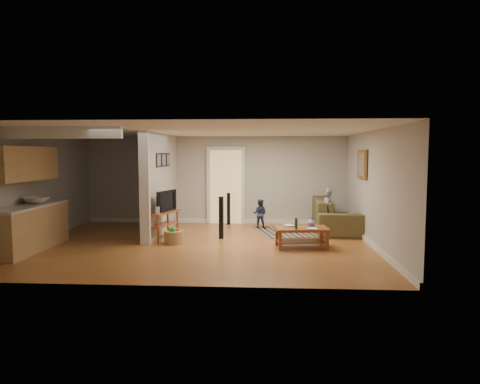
% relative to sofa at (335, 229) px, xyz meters
% --- Properties ---
extents(ground, '(7.50, 7.50, 0.00)m').
position_rel_sofa_xyz_m(ground, '(-3.30, -2.15, 0.00)').
color(ground, brown).
rests_on(ground, ground).
extents(room_shell, '(7.54, 6.02, 2.52)m').
position_rel_sofa_xyz_m(room_shell, '(-4.37, -1.73, 1.46)').
color(room_shell, '#ACA9A5').
rests_on(room_shell, ground).
extents(area_rug, '(2.71, 2.26, 0.01)m').
position_rel_sofa_xyz_m(area_rug, '(-0.87, -0.35, 0.01)').
color(area_rug, black).
rests_on(area_rug, ground).
extents(sofa, '(1.22, 2.88, 0.83)m').
position_rel_sofa_xyz_m(sofa, '(0.00, 0.00, 0.00)').
color(sofa, '#453B22').
rests_on(sofa, ground).
extents(coffee_table, '(1.17, 0.76, 0.66)m').
position_rel_sofa_xyz_m(coffee_table, '(-1.08, -2.34, 0.34)').
color(coffee_table, maroon).
rests_on(coffee_table, ground).
extents(tv_console, '(0.68, 1.12, 0.91)m').
position_rel_sofa_xyz_m(tv_console, '(-4.24, -1.66, 0.60)').
color(tv_console, maroon).
rests_on(tv_console, ground).
extents(speaker_left, '(0.11, 0.11, 1.00)m').
position_rel_sofa_xyz_m(speaker_left, '(-2.90, -1.47, 0.50)').
color(speaker_left, black).
rests_on(speaker_left, ground).
extents(speaker_right, '(0.09, 0.09, 0.90)m').
position_rel_sofa_xyz_m(speaker_right, '(-2.90, 0.55, 0.45)').
color(speaker_right, black).
rests_on(speaker_right, ground).
extents(toy_basket, '(0.44, 0.44, 0.39)m').
position_rel_sofa_xyz_m(toy_basket, '(-3.90, -2.10, 0.16)').
color(toy_basket, '#A78948').
rests_on(toy_basket, ground).
extents(child, '(0.29, 0.43, 1.15)m').
position_rel_sofa_xyz_m(child, '(-0.35, -0.83, 0.00)').
color(child, gray).
rests_on(child, ground).
extents(toddler, '(0.44, 0.37, 0.79)m').
position_rel_sofa_xyz_m(toddler, '(-2.01, -0.01, 0.00)').
color(toddler, '#222947').
rests_on(toddler, ground).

